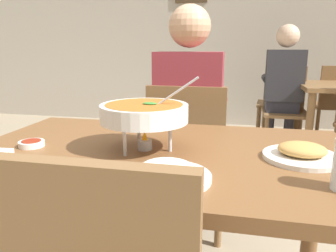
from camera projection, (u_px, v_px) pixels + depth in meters
name	position (u px, v px, depth m)	size (l,w,h in m)	color
cafe_rear_partition	(222.00, 17.00, 4.46)	(10.00, 0.10, 3.00)	#BCB2A3
dining_table_main	(159.00, 179.00, 1.16)	(1.33, 0.82, 0.75)	brown
chair_diner_main	(188.00, 153.00, 1.85)	(0.44, 0.44, 0.90)	brown
diner_main	(190.00, 111.00, 1.82)	(0.40, 0.45, 1.31)	#2D2D38
curry_bowl	(144.00, 113.00, 1.10)	(0.33, 0.30, 0.26)	silver
rice_plate	(167.00, 173.00, 0.87)	(0.24, 0.24, 0.06)	white
appetizer_plate	(302.00, 153.00, 1.03)	(0.24, 0.24, 0.06)	white
sauce_dish	(32.00, 143.00, 1.17)	(0.09, 0.09, 0.02)	white
chair_bg_middle	(285.00, 104.00, 3.40)	(0.44, 0.44, 0.90)	brown
chair_bg_right	(285.00, 98.00, 3.81)	(0.48, 0.48, 0.90)	brown
chair_bg_corner	(336.00, 101.00, 3.65)	(0.45, 0.45, 0.90)	brown
patron_bg_middle	(283.00, 83.00, 3.28)	(0.40, 0.45, 1.31)	#2D2D38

